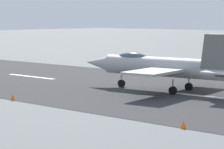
# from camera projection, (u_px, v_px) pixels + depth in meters

# --- Properties ---
(ground_plane) EXTENTS (400.00, 400.00, 0.00)m
(ground_plane) POSITION_uv_depth(u_px,v_px,m) (214.00, 98.00, 48.19)
(ground_plane) COLOR slate
(runway_strip) EXTENTS (240.00, 26.00, 0.02)m
(runway_strip) POSITION_uv_depth(u_px,v_px,m) (214.00, 97.00, 48.18)
(runway_strip) COLOR #333234
(runway_strip) RESTS_ON ground
(fighter_jet) EXTENTS (17.90, 13.48, 5.61)m
(fighter_jet) POSITION_uv_depth(u_px,v_px,m) (164.00, 66.00, 52.18)
(fighter_jet) COLOR #A8A7AC
(fighter_jet) RESTS_ON ground
(crew_person) EXTENTS (0.70, 0.36, 1.68)m
(crew_person) POSITION_uv_depth(u_px,v_px,m) (126.00, 67.00, 68.05)
(crew_person) COLOR #1E2338
(crew_person) RESTS_ON ground
(marker_cone_near) EXTENTS (0.44, 0.44, 0.55)m
(marker_cone_near) POSITION_uv_depth(u_px,v_px,m) (183.00, 124.00, 34.97)
(marker_cone_near) COLOR orange
(marker_cone_near) RESTS_ON ground
(marker_cone_mid) EXTENTS (0.44, 0.44, 0.55)m
(marker_cone_mid) POSITION_uv_depth(u_px,v_px,m) (13.00, 97.00, 46.59)
(marker_cone_mid) COLOR orange
(marker_cone_mid) RESTS_ON ground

